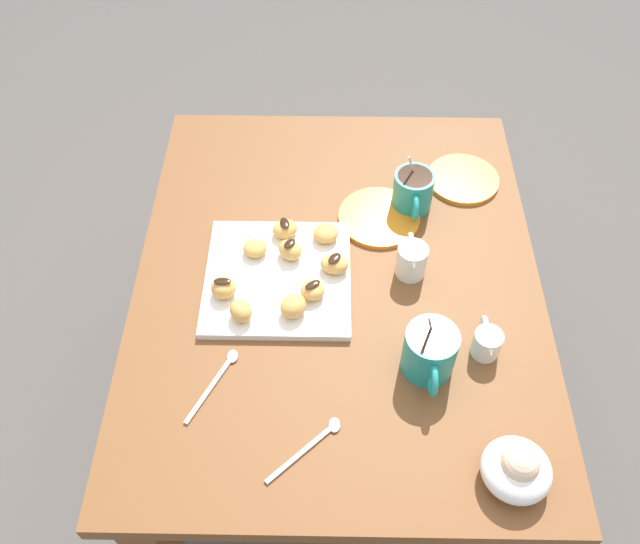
% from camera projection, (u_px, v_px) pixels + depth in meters
% --- Properties ---
extents(ground_plane, '(8.00, 8.00, 0.00)m').
position_uv_depth(ground_plane, '(333.00, 431.00, 1.89)').
color(ground_plane, '#514C47').
extents(dining_table, '(1.01, 0.81, 0.71)m').
position_uv_depth(dining_table, '(337.00, 314.00, 1.44)').
color(dining_table, brown).
rests_on(dining_table, ground_plane).
extents(pastry_plate_square, '(0.29, 0.29, 0.02)m').
position_uv_depth(pastry_plate_square, '(278.00, 278.00, 1.33)').
color(pastry_plate_square, white).
rests_on(pastry_plate_square, dining_table).
extents(coffee_mug_teal_left, '(0.12, 0.09, 0.14)m').
position_uv_depth(coffee_mug_teal_left, '(413.00, 190.00, 1.42)').
color(coffee_mug_teal_left, teal).
rests_on(coffee_mug_teal_left, dining_table).
extents(coffee_mug_teal_right, '(0.14, 0.09, 0.15)m').
position_uv_depth(coffee_mug_teal_right, '(430.00, 351.00, 1.17)').
color(coffee_mug_teal_right, teal).
rests_on(coffee_mug_teal_right, dining_table).
extents(cream_pitcher_white, '(0.10, 0.06, 0.07)m').
position_uv_depth(cream_pitcher_white, '(412.00, 259.00, 1.31)').
color(cream_pitcher_white, white).
rests_on(cream_pitcher_white, dining_table).
extents(ice_cream_bowl, '(0.11, 0.11, 0.08)m').
position_uv_depth(ice_cream_bowl, '(517.00, 469.00, 1.05)').
color(ice_cream_bowl, white).
rests_on(ice_cream_bowl, dining_table).
extents(chocolate_sauce_pitcher, '(0.09, 0.05, 0.06)m').
position_uv_depth(chocolate_sauce_pitcher, '(487.00, 342.00, 1.20)').
color(chocolate_sauce_pitcher, white).
rests_on(chocolate_sauce_pitcher, dining_table).
extents(saucer_orange_left, '(0.18, 0.18, 0.01)m').
position_uv_depth(saucer_orange_left, '(379.00, 217.00, 1.43)').
color(saucer_orange_left, orange).
rests_on(saucer_orange_left, dining_table).
extents(saucer_orange_right, '(0.16, 0.16, 0.01)m').
position_uv_depth(saucer_orange_right, '(463.00, 179.00, 1.51)').
color(saucer_orange_right, orange).
rests_on(saucer_orange_right, dining_table).
extents(loose_spoon_near_saucer, '(0.12, 0.12, 0.01)m').
position_uv_depth(loose_spoon_near_saucer, '(313.00, 443.00, 1.11)').
color(loose_spoon_near_saucer, silver).
rests_on(loose_spoon_near_saucer, dining_table).
extents(loose_spoon_by_plate, '(0.15, 0.08, 0.01)m').
position_uv_depth(loose_spoon_by_plate, '(218.00, 377.00, 1.19)').
color(loose_spoon_by_plate, silver).
rests_on(loose_spoon_by_plate, dining_table).
extents(beignet_0, '(0.05, 0.06, 0.03)m').
position_uv_depth(beignet_0, '(334.00, 264.00, 1.32)').
color(beignet_0, '#DBA351').
rests_on(beignet_0, pastry_plate_square).
extents(chocolate_drizzle_0, '(0.04, 0.03, 0.00)m').
position_uv_depth(chocolate_drizzle_0, '(335.00, 258.00, 1.30)').
color(chocolate_drizzle_0, black).
rests_on(chocolate_drizzle_0, beignet_0).
extents(beignet_1, '(0.06, 0.07, 0.04)m').
position_uv_depth(beignet_1, '(290.00, 250.00, 1.34)').
color(beignet_1, '#DBA351').
rests_on(beignet_1, pastry_plate_square).
extents(chocolate_drizzle_1, '(0.03, 0.03, 0.00)m').
position_uv_depth(chocolate_drizzle_1, '(290.00, 244.00, 1.32)').
color(chocolate_drizzle_1, black).
rests_on(chocolate_drizzle_1, beignet_1).
extents(beignet_2, '(0.07, 0.07, 0.03)m').
position_uv_depth(beignet_2, '(326.00, 233.00, 1.37)').
color(beignet_2, '#DBA351').
rests_on(beignet_2, pastry_plate_square).
extents(beignet_3, '(0.05, 0.05, 0.03)m').
position_uv_depth(beignet_3, '(255.00, 248.00, 1.34)').
color(beignet_3, '#DBA351').
rests_on(beignet_3, pastry_plate_square).
extents(beignet_4, '(0.07, 0.07, 0.04)m').
position_uv_depth(beignet_4, '(293.00, 306.00, 1.25)').
color(beignet_4, '#DBA351').
rests_on(beignet_4, pastry_plate_square).
extents(beignet_5, '(0.06, 0.06, 0.04)m').
position_uv_depth(beignet_5, '(224.00, 288.00, 1.28)').
color(beignet_5, '#DBA351').
rests_on(beignet_5, pastry_plate_square).
extents(chocolate_drizzle_5, '(0.02, 0.03, 0.00)m').
position_uv_depth(chocolate_drizzle_5, '(222.00, 281.00, 1.26)').
color(chocolate_drizzle_5, black).
rests_on(chocolate_drizzle_5, beignet_5).
extents(beignet_6, '(0.06, 0.06, 0.03)m').
position_uv_depth(beignet_6, '(313.00, 290.00, 1.28)').
color(beignet_6, '#DBA351').
rests_on(beignet_6, pastry_plate_square).
extents(chocolate_drizzle_6, '(0.03, 0.04, 0.00)m').
position_uv_depth(chocolate_drizzle_6, '(313.00, 285.00, 1.26)').
color(chocolate_drizzle_6, black).
rests_on(chocolate_drizzle_6, beignet_6).
extents(beignet_7, '(0.06, 0.07, 0.03)m').
position_uv_depth(beignet_7, '(285.00, 229.00, 1.37)').
color(beignet_7, '#DBA351').
rests_on(beignet_7, pastry_plate_square).
extents(chocolate_drizzle_7, '(0.04, 0.03, 0.00)m').
position_uv_depth(chocolate_drizzle_7, '(285.00, 223.00, 1.36)').
color(chocolate_drizzle_7, black).
rests_on(chocolate_drizzle_7, beignet_7).
extents(beignet_8, '(0.06, 0.06, 0.04)m').
position_uv_depth(beignet_8, '(241.00, 311.00, 1.24)').
color(beignet_8, '#DBA351').
rests_on(beignet_8, pastry_plate_square).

